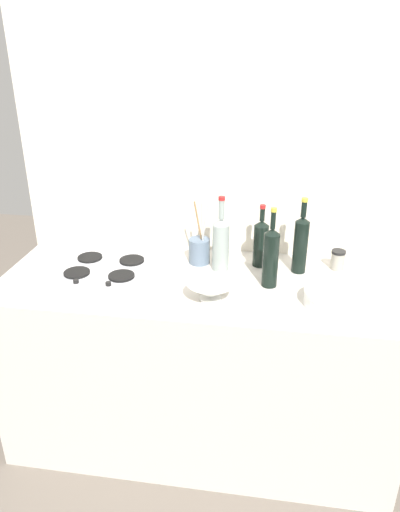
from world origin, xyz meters
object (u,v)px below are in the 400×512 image
Objects in this scene: wine_bottle_mid_left at (301,243)px; mixing_bowl at (211,290)px; condiment_jar_front at (338,260)px; plate_stack at (336,298)px; wine_bottle_mid_right at (221,243)px; wine_bottle_rightmost at (261,242)px; stovetop_hob at (105,269)px; wine_bottle_leftmost at (271,257)px; utensil_crock at (200,250)px.

wine_bottle_mid_left is 0.50m from mixing_bowl.
plate_stack is at bearing -97.01° from condiment_jar_front.
wine_bottle_mid_right is at bearing -174.87° from wine_bottle_mid_left.
wine_bottle_rightmost is (-0.18, 0.04, -0.02)m from wine_bottle_mid_left.
wine_bottle_mid_left is at bearing 9.30° from stovetop_hob.
wine_bottle_leftmost reaches higher than wine_bottle_mid_left.
mixing_bowl is at bearing -73.85° from utensil_crock.
wine_bottle_mid_right is 0.14m from utensil_crock.
plate_stack is at bearing -64.65° from wine_bottle_mid_left.
wine_bottle_rightmost is at bearing 103.70° from wine_bottle_leftmost.
wine_bottle_mid_left is at bearing 5.13° from wine_bottle_mid_right.
stovetop_hob is 1.03m from plate_stack.
wine_bottle_leftmost is at bearing -76.30° from wine_bottle_rightmost.
wine_bottle_mid_left is 1.75× the size of mixing_bowl.
wine_bottle_mid_left is at bearing 51.12° from wine_bottle_leftmost.
plate_stack is 1.26× the size of mixing_bowl.
utensil_crock is at bearing 22.05° from stovetop_hob.
utensil_crock is (-0.10, 0.35, 0.02)m from mixing_bowl.
condiment_jar_front is at bearing 2.65° from wine_bottle_rightmost.
plate_stack is at bearing -45.95° from wine_bottle_rightmost.
stovetop_hob is 0.55m from wine_bottle_mid_right.
stovetop_hob is 1.17× the size of wine_bottle_mid_right.
wine_bottle_mid_left is 1.00× the size of wine_bottle_mid_right.
wine_bottle_mid_left is at bearing 41.33° from mixing_bowl.
condiment_jar_front is at bearing 82.99° from plate_stack.
plate_stack is at bearing -27.42° from utensil_crock.
wine_bottle_leftmost reaches higher than plate_stack.
wine_bottle_rightmost reaches higher than mixing_bowl.
plate_stack reaches higher than stovetop_hob.
plate_stack is 0.84× the size of wine_bottle_rightmost.
wine_bottle_mid_right reaches higher than condiment_jar_front.
wine_bottle_mid_right is 0.19m from wine_bottle_rightmost.
plate_stack is 0.72× the size of wine_bottle_mid_left.
wine_bottle_mid_right reaches higher than plate_stack.
wine_bottle_mid_left is 3.84× the size of condiment_jar_front.
condiment_jar_front is (0.54, 0.09, -0.09)m from wine_bottle_mid_right.
wine_bottle_mid_right is (-0.36, -0.03, -0.01)m from wine_bottle_mid_left.
stovetop_hob is at bearing -157.95° from utensil_crock.
wine_bottle_leftmost is 1.19× the size of wine_bottle_rightmost.
mixing_bowl is (0.52, -0.18, 0.03)m from stovetop_hob.
mixing_bowl is at bearing -117.40° from wine_bottle_rightmost.
wine_bottle_rightmost is (0.18, 0.07, -0.01)m from wine_bottle_mid_right.
mixing_bowl is 0.64× the size of utensil_crock.
stovetop_hob is at bearing 160.91° from mixing_bowl.
wine_bottle_mid_right is at bearing 12.12° from stovetop_hob.
wine_bottle_leftmost is 0.39m from condiment_jar_front.
utensil_crock is at bearing -177.13° from wine_bottle_rightmost.
stovetop_hob is 0.55m from mixing_bowl.
condiment_jar_front is (0.65, 0.03, -0.02)m from utensil_crock.
mixing_bowl is at bearing -91.45° from wine_bottle_mid_right.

